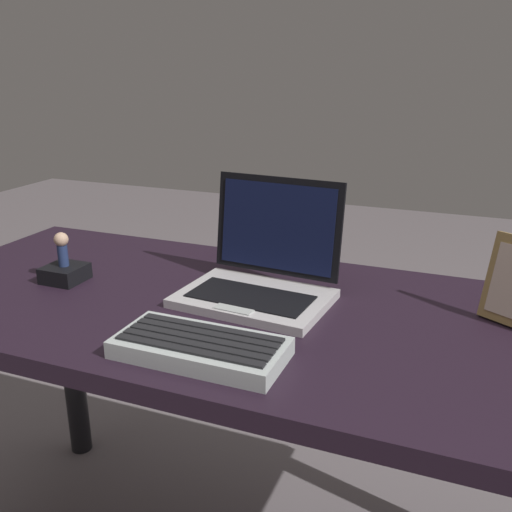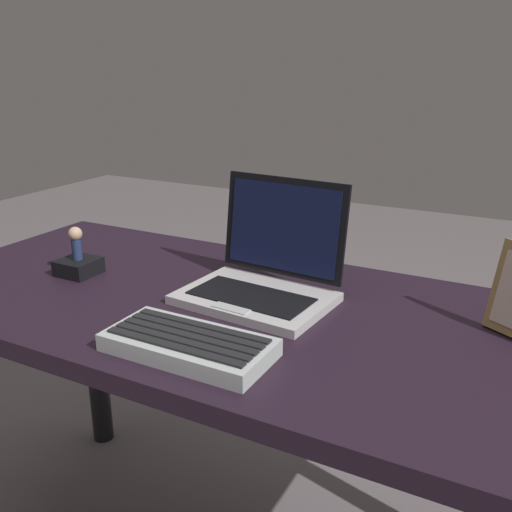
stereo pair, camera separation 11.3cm
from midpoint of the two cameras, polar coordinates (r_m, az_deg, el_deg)
desk at (r=1.23m, az=-4.78°, el=-9.61°), size 1.50×0.68×0.75m
laptop_front at (r=1.20m, az=-2.17°, el=-1.94°), size 0.32×0.26×0.24m
external_keyboard at (r=0.99m, az=-8.90°, el=-9.09°), size 0.29×0.14×0.04m
figurine_stand at (r=1.39m, az=-20.81°, el=-1.68°), size 0.09×0.09×0.04m
figurine at (r=1.37m, az=-21.12°, el=0.86°), size 0.03×0.03×0.08m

